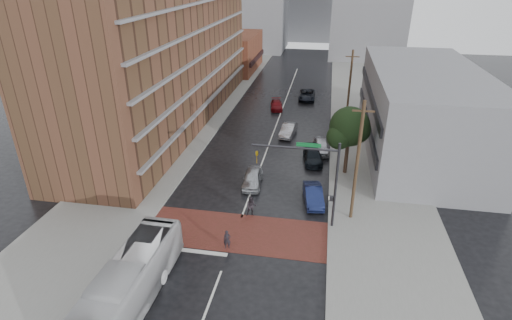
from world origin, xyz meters
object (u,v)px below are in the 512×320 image
Objects in this scene: car_travel_c at (276,105)px; car_parked_near at (313,195)px; pedestrian_a at (227,240)px; car_travel_a at (252,178)px; transit_bus at (128,285)px; car_travel_b at (288,130)px; pedestrian_b at (251,206)px; car_parked_mid at (313,156)px; suv_travel at (307,95)px; car_parked_far at (321,146)px.

car_travel_c is 0.96× the size of car_parked_near.
pedestrian_a reaches higher than car_travel_a.
car_travel_a reaches higher than car_parked_near.
transit_bus is 2.60× the size of car_travel_b.
car_travel_c is (-0.66, 32.44, -0.15)m from pedestrian_a.
transit_bus reaches higher than pedestrian_a.
pedestrian_b is (0.92, 4.50, 0.15)m from pedestrian_a.
pedestrian_b is 12.03m from car_parked_mid.
transit_bus is 2.61× the size of car_parked_near.
suv_travel is (2.48, 33.44, -0.16)m from pedestrian_b.
transit_bus is at bearing -117.56° from car_parked_far.
suv_travel is at bearing 85.21° from car_parked_near.
car_travel_a is at bearing -97.85° from suv_travel.
suv_travel is 1.22× the size of car_parked_far.
car_travel_c is 6.83m from suv_travel.
car_parked_mid is at bearing -86.06° from suv_travel.
pedestrian_a is 0.34× the size of car_parked_far.
car_travel_a is at bearing 150.58° from car_parked_near.
pedestrian_b is 0.42× the size of car_parked_near.
pedestrian_a is at bearing -137.41° from car_parked_near.
pedestrian_b reaches higher than car_parked_mid.
pedestrian_b is at bearing -95.41° from suv_travel.
suv_travel reaches higher than car_travel_b.
car_travel_b is at bearing 78.41° from transit_bus.
pedestrian_b is at bearing -83.87° from car_travel_a.
pedestrian_b reaches higher than pedestrian_a.
car_parked_far is (0.34, 10.86, 0.03)m from car_parked_near.
car_parked_near is at bearing -69.53° from car_travel_b.
pedestrian_b is at bearing -158.21° from car_parked_near.
car_travel_a is at bearing 90.76° from pedestrian_b.
car_travel_a is at bearing 76.54° from pedestrian_a.
transit_bus is 2.12× the size of suv_travel.
car_travel_c is at bearing 111.59° from car_parked_far.
transit_bus is 29.65m from car_travel_b.
car_travel_c is at bearing 101.74° from car_parked_mid.
car_parked_far is at bearing -83.07° from suv_travel.
pedestrian_b is at bearing -115.14° from car_parked_far.
suv_travel is 19.79m from car_parked_far.
car_travel_c is 15.67m from car_parked_far.
car_parked_near is 0.95× the size of car_parked_mid.
pedestrian_a is 0.35× the size of car_travel_a.
car_travel_a is 8.08m from car_parked_mid.
transit_bus is at bearing -105.06° from car_travel_c.
pedestrian_a is at bearing -112.95° from car_parked_far.
pedestrian_b is 0.43× the size of car_travel_c.
car_parked_far reaches higher than suv_travel.
pedestrian_a is 22.66m from car_travel_b.
car_parked_mid is (6.05, -16.77, 0.06)m from car_travel_c.
transit_bus is 2.48× the size of car_parked_mid.
transit_bus is 6.27× the size of pedestrian_b.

